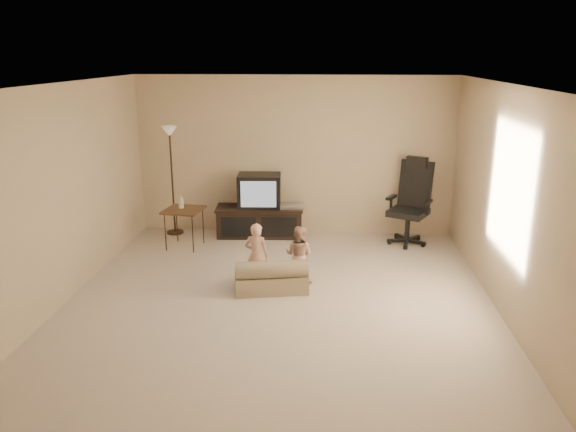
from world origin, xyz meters
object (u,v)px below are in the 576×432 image
at_px(side_table, 183,210).
at_px(toddler_right, 299,255).
at_px(child_sofa, 271,278).
at_px(toddler_left, 257,256).
at_px(office_chair, 410,213).
at_px(tv_stand, 260,211).
at_px(floor_lamp, 171,156).

bearing_deg(side_table, toddler_right, -34.73).
bearing_deg(child_sofa, toddler_left, 141.31).
relative_size(office_chair, side_table, 1.64).
bearing_deg(toddler_right, tv_stand, -48.67).
bearing_deg(toddler_left, tv_stand, -73.62).
bearing_deg(child_sofa, office_chair, 35.23).
distance_m(office_chair, side_table, 3.43).
bearing_deg(toddler_left, floor_lamp, -41.78).
height_order(floor_lamp, toddler_right, floor_lamp).
height_order(tv_stand, office_chair, office_chair).
bearing_deg(toddler_right, floor_lamp, -21.51).
bearing_deg(toddler_right, toddler_left, 40.52).
xyz_separation_m(office_chair, side_table, (-3.39, -0.46, 0.10)).
bearing_deg(office_chair, floor_lamp, -154.74).
relative_size(floor_lamp, toddler_left, 2.07).
distance_m(child_sofa, toddler_right, 0.48).
distance_m(tv_stand, toddler_left, 2.07).
bearing_deg(office_chair, tv_stand, -156.05).
height_order(floor_lamp, child_sofa, floor_lamp).
bearing_deg(toddler_left, child_sofa, 162.56).
height_order(side_table, toddler_right, side_table).
distance_m(tv_stand, office_chair, 2.34).
bearing_deg(tv_stand, toddler_right, -72.53).
xyz_separation_m(side_table, toddler_right, (1.79, -1.24, -0.20)).
height_order(tv_stand, child_sofa, tv_stand).
bearing_deg(child_sofa, tv_stand, 89.81).
bearing_deg(side_table, tv_stand, 30.67).
relative_size(floor_lamp, toddler_right, 2.30).
relative_size(tv_stand, floor_lamp, 0.82).
height_order(child_sofa, toddler_left, toddler_left).
xyz_separation_m(tv_stand, child_sofa, (0.41, -2.16, -0.24)).
height_order(floor_lamp, toddler_left, floor_lamp).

